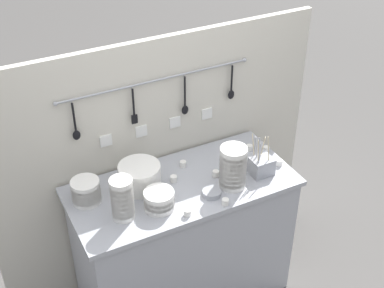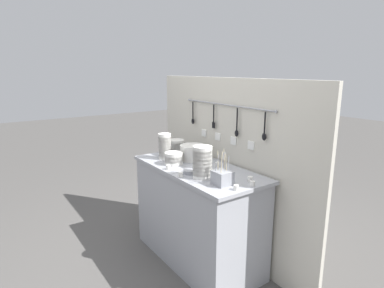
{
  "view_description": "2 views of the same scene",
  "coord_description": "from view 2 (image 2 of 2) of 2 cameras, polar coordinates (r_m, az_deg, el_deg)",
  "views": [
    {
      "loc": [
        -1.05,
        -2.17,
        2.82
      ],
      "look_at": [
        0.06,
        -0.01,
        1.17
      ],
      "focal_mm": 50.0,
      "sensor_mm": 36.0,
      "label": 1
    },
    {
      "loc": [
        2.19,
        -1.59,
        1.74
      ],
      "look_at": [
        -0.04,
        -0.04,
        1.11
      ],
      "focal_mm": 30.0,
      "sensor_mm": 36.0,
      "label": 2
    }
  ],
  "objects": [
    {
      "name": "back_wall",
      "position": [
        3.06,
        6.2,
        -4.12
      ],
      "size": [
        2.12,
        0.08,
        1.67
      ],
      "color": "beige",
      "rests_on": "ground"
    },
    {
      "name": "cup_front_left",
      "position": [
        2.66,
        3.35,
        -4.9
      ],
      "size": [
        0.04,
        0.04,
        0.04
      ],
      "color": "silver",
      "rests_on": "counter"
    },
    {
      "name": "bowl_stack_short_front",
      "position": [
        2.91,
        -3.24,
        -2.55
      ],
      "size": [
        0.17,
        0.17,
        0.11
      ],
      "color": "silver",
      "rests_on": "counter"
    },
    {
      "name": "cup_edge_far",
      "position": [
        2.86,
        4.5,
        -3.63
      ],
      "size": [
        0.04,
        0.04,
        0.04
      ],
      "color": "silver",
      "rests_on": "counter"
    },
    {
      "name": "cup_centre",
      "position": [
        2.42,
        10.67,
        -6.94
      ],
      "size": [
        0.04,
        0.04,
        0.04
      ],
      "color": "silver",
      "rests_on": "counter"
    },
    {
      "name": "cup_back_left",
      "position": [
        2.88,
        1.47,
        -3.45
      ],
      "size": [
        0.04,
        0.04,
        0.04
      ],
      "color": "silver",
      "rests_on": "counter"
    },
    {
      "name": "counter",
      "position": [
        3.0,
        0.99,
        -12.32
      ],
      "size": [
        1.32,
        0.61,
        0.9
      ],
      "color": "#9EA0A8",
      "rests_on": "ground"
    },
    {
      "name": "bowl_stack_nested_right",
      "position": [
        2.53,
        1.88,
        -3.24
      ],
      "size": [
        0.15,
        0.15,
        0.26
      ],
      "color": "silver",
      "rests_on": "counter"
    },
    {
      "name": "cup_beside_plates",
      "position": [
        2.33,
        7.87,
        -7.67
      ],
      "size": [
        0.04,
        0.04,
        0.04
      ],
      "color": "silver",
      "rests_on": "counter"
    },
    {
      "name": "plate_stack",
      "position": [
        3.04,
        0.1,
        -1.51
      ],
      "size": [
        0.24,
        0.24,
        0.14
      ],
      "color": "silver",
      "rests_on": "counter"
    },
    {
      "name": "bowl_stack_wide_centre",
      "position": [
        3.3,
        -2.81,
        -0.4
      ],
      "size": [
        0.16,
        0.16,
        0.14
      ],
      "color": "silver",
      "rests_on": "counter"
    },
    {
      "name": "bowl_stack_tall_left",
      "position": [
        3.07,
        -4.86,
        -0.41
      ],
      "size": [
        0.12,
        0.12,
        0.25
      ],
      "color": "silver",
      "rests_on": "counter"
    },
    {
      "name": "cutlery_caddy",
      "position": [
        2.41,
        5.44,
        -5.93
      ],
      "size": [
        0.13,
        0.13,
        0.26
      ],
      "color": "#93969E",
      "rests_on": "counter"
    },
    {
      "name": "ground_plane",
      "position": [
        3.22,
        0.96,
        -19.57
      ],
      "size": [
        20.0,
        20.0,
        0.0
      ],
      "primitive_type": "plane",
      "color": "#514F4C"
    },
    {
      "name": "cup_by_caddy",
      "position": [
        2.58,
        -2.03,
        -5.43
      ],
      "size": [
        0.04,
        0.04,
        0.04
      ],
      "color": "silver",
      "rests_on": "counter"
    },
    {
      "name": "cup_edge_near",
      "position": [
        2.52,
        10.31,
        -6.12
      ],
      "size": [
        0.04,
        0.04,
        0.04
      ],
      "color": "silver",
      "rests_on": "counter"
    },
    {
      "name": "cup_back_right",
      "position": [
        2.77,
        -4.25,
        -4.15
      ],
      "size": [
        0.04,
        0.04,
        0.04
      ],
      "color": "silver",
      "rests_on": "counter"
    },
    {
      "name": "steel_mixing_bowl",
      "position": [
        2.66,
        -0.42,
        -4.93
      ],
      "size": [
        0.11,
        0.11,
        0.03
      ],
      "color": "#93969E",
      "rests_on": "counter"
    }
  ]
}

